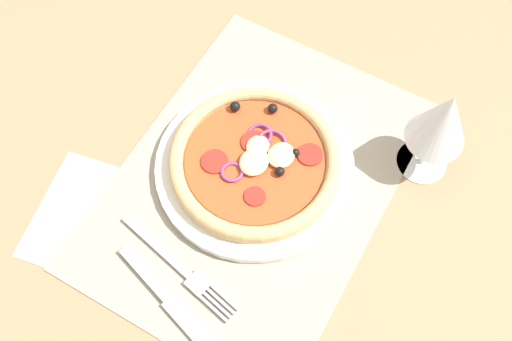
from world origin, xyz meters
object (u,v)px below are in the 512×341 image
Objects in this scene: plate at (255,167)px; knife at (178,311)px; fork at (183,271)px; wine_glass at (443,121)px; pizza at (255,160)px; napkin at (91,218)px.

knife is at bearing 4.12° from plate.
knife is (4.27, 2.08, 0.03)cm from fork.
wine_glass is (-27.48, 18.70, 9.64)cm from fork.
fork is 0.91× the size of knife.
pizza is at bearing 162.27° from plate.
plate is 15.87cm from fork.
napkin is (15.75, -14.28, -0.83)cm from plate.
pizza reaches higher than fork.
fork is (15.92, -0.65, -2.09)cm from pizza.
knife is (20.19, 1.43, -2.05)cm from pizza.
wine_glass is at bearing 122.64° from pizza.
knife is at bearing 74.45° from napkin.
napkin is (-4.38, -15.73, -0.47)cm from knife.
napkin is at bearing -49.76° from wine_glass.
fork is at bearing 133.12° from knife.
knife reaches higher than napkin.
wine_glass reaches higher than plate.
pizza is at bearing 111.24° from knife.
wine_glass is 43.56cm from napkin.
pizza reaches higher than napkin.
plate is at bearing 111.31° from knife.
fork is at bearing -2.33° from pizza.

